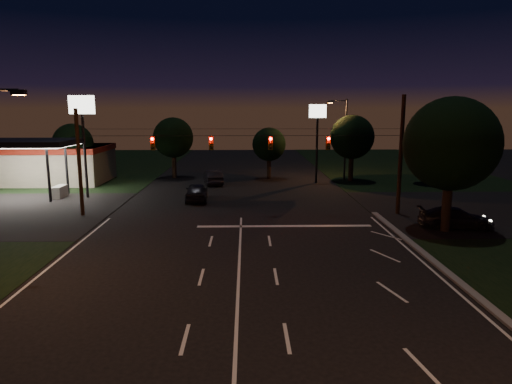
{
  "coord_description": "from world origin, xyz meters",
  "views": [
    {
      "loc": [
        0.38,
        -18.89,
        8.0
      ],
      "look_at": [
        0.97,
        8.25,
        3.0
      ],
      "focal_mm": 32.0,
      "sensor_mm": 36.0,
      "label": 1
    }
  ],
  "objects_px": {
    "car_oncoming_b": "(213,177)",
    "car_cross": "(456,218)",
    "tree_right_near": "(450,145)",
    "car_oncoming_a": "(197,192)",
    "utility_pole_right": "(397,214)"
  },
  "relations": [
    {
      "from": "utility_pole_right",
      "to": "car_oncoming_a",
      "type": "bearing_deg",
      "value": 161.31
    },
    {
      "from": "tree_right_near",
      "to": "car_oncoming_a",
      "type": "relative_size",
      "value": 1.9
    },
    {
      "from": "tree_right_near",
      "to": "car_cross",
      "type": "relative_size",
      "value": 1.81
    },
    {
      "from": "car_oncoming_a",
      "to": "car_cross",
      "type": "xyz_separation_m",
      "value": [
        18.5,
        -9.66,
        -0.08
      ]
    },
    {
      "from": "utility_pole_right",
      "to": "car_oncoming_a",
      "type": "xyz_separation_m",
      "value": [
        -15.97,
        5.4,
        0.79
      ]
    },
    {
      "from": "tree_right_near",
      "to": "car_oncoming_b",
      "type": "height_order",
      "value": "tree_right_near"
    },
    {
      "from": "tree_right_near",
      "to": "car_cross",
      "type": "distance_m",
      "value": 5.11
    },
    {
      "from": "utility_pole_right",
      "to": "car_cross",
      "type": "relative_size",
      "value": 1.86
    },
    {
      "from": "car_oncoming_b",
      "to": "car_oncoming_a",
      "type": "bearing_deg",
      "value": 73.99
    },
    {
      "from": "utility_pole_right",
      "to": "tree_right_near",
      "type": "relative_size",
      "value": 1.03
    },
    {
      "from": "car_oncoming_a",
      "to": "car_oncoming_b",
      "type": "distance_m",
      "value": 8.94
    },
    {
      "from": "car_oncoming_a",
      "to": "car_oncoming_b",
      "type": "xyz_separation_m",
      "value": [
        0.8,
        8.9,
        -0.01
      ]
    },
    {
      "from": "car_oncoming_b",
      "to": "car_cross",
      "type": "height_order",
      "value": "car_oncoming_b"
    },
    {
      "from": "tree_right_near",
      "to": "utility_pole_right",
      "type": "bearing_deg",
      "value": 107.53
    },
    {
      "from": "utility_pole_right",
      "to": "car_oncoming_b",
      "type": "relative_size",
      "value": 1.91
    }
  ]
}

